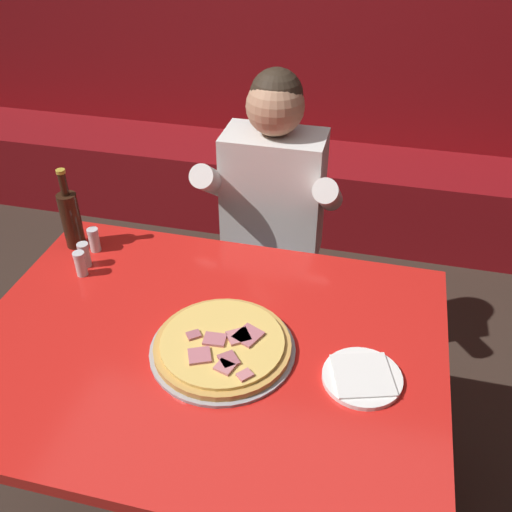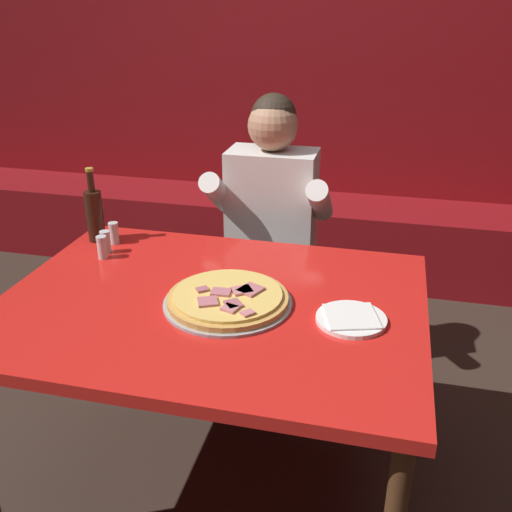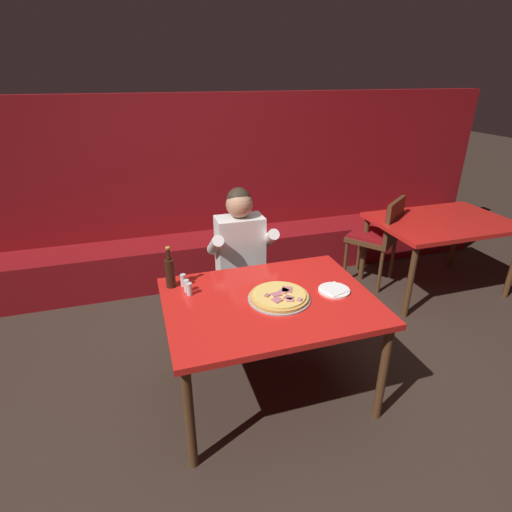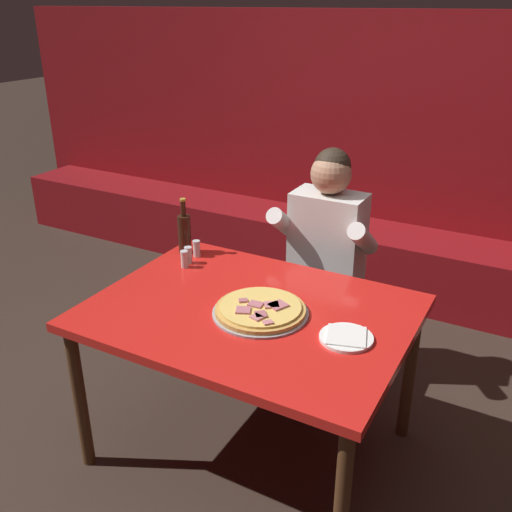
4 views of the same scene
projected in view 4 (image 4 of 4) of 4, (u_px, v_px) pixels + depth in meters
The scene contains 11 objects.
ground_plane at pixel (251, 446), 2.73m from camera, with size 24.00×24.00×0.00m, color #33261E.
booth_wall_panel at pixel (398, 153), 4.08m from camera, with size 6.80×0.16×1.90m, color maroon.
booth_bench at pixel (376, 260), 4.12m from camera, with size 6.46×0.48×0.46m, color maroon.
main_dining_table at pixel (250, 324), 2.45m from camera, with size 1.34×1.00×0.76m.
pizza at pixel (260, 310), 2.37m from camera, with size 0.40×0.40×0.05m.
plate_white_paper at pixel (346, 337), 2.20m from camera, with size 0.21×0.21×0.02m.
beer_bottle at pixel (184, 232), 2.91m from camera, with size 0.07×0.07×0.29m.
shaker_parmesan at pixel (197, 249), 2.90m from camera, with size 0.04×0.04×0.09m.
shaker_oregano at pixel (188, 256), 2.82m from camera, with size 0.04×0.04×0.09m.
shaker_red_pepper_flakes at pixel (184, 260), 2.78m from camera, with size 0.04×0.04×0.09m.
diner_seated_blue_shirt at pixel (321, 258), 3.01m from camera, with size 0.53×0.53×1.27m.
Camera 4 is at (1.04, -1.84, 1.95)m, focal length 40.00 mm.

